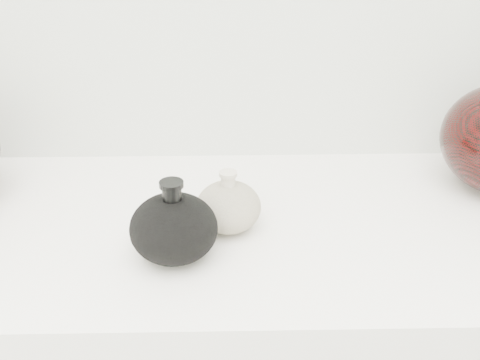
{
  "coord_description": "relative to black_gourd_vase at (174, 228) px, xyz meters",
  "views": [
    {
      "loc": [
        0.03,
        0.06,
        1.44
      ],
      "look_at": [
        0.05,
        0.92,
        0.99
      ],
      "focal_mm": 50.0,
      "sensor_mm": 36.0,
      "label": 1
    }
  ],
  "objects": [
    {
      "name": "black_gourd_vase",
      "position": [
        0.0,
        0.0,
        0.0
      ],
      "size": [
        0.14,
        0.14,
        0.12
      ],
      "color": "black",
      "rests_on": "display_counter"
    },
    {
      "name": "cream_gourd_vase",
      "position": [
        0.08,
        0.08,
        -0.01
      ],
      "size": [
        0.11,
        0.11,
        0.1
      ],
      "color": "beige",
      "rests_on": "display_counter"
    },
    {
      "name": "room",
      "position": [
        0.05,
        -0.59,
        0.35
      ],
      "size": [
        3.04,
        2.42,
        2.64
      ],
      "color": "slate",
      "rests_on": "ground"
    }
  ]
}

